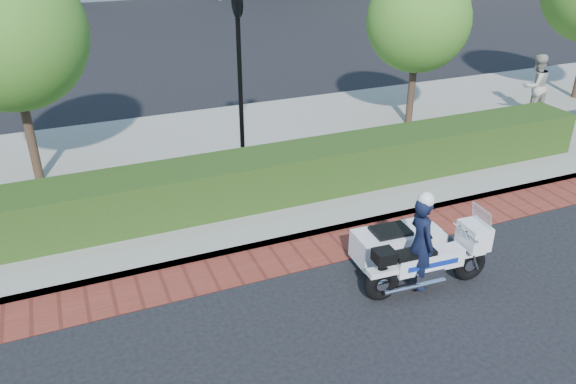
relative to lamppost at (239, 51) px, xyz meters
name	(u,v)px	position (x,y,z in m)	size (l,w,h in m)	color
ground	(290,314)	(-1.00, -5.20, -2.96)	(120.00, 120.00, 0.00)	black
brick_strip	(257,264)	(-1.00, -3.70, -2.95)	(60.00, 1.00, 0.01)	maroon
sidewalk	(194,166)	(-1.00, 0.80, -2.88)	(60.00, 8.00, 0.15)	gray
hedge_main	(221,185)	(-1.00, -1.60, -2.31)	(18.00, 1.20, 1.00)	black
lamppost	(239,51)	(0.00, 0.00, 0.00)	(1.02, 0.70, 4.21)	black
tree_b	(8,34)	(-4.50, 1.30, 0.48)	(3.20, 3.20, 4.89)	#332319
tree_c	(418,20)	(5.50, 1.30, 0.09)	(2.80, 2.80, 4.30)	#332319
police_motorcycle	(413,248)	(1.27, -5.14, -2.33)	(2.28, 1.64, 1.85)	black
pedestrian	(535,86)	(9.19, 0.39, -1.88)	(0.90, 0.70, 1.86)	#A5A192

